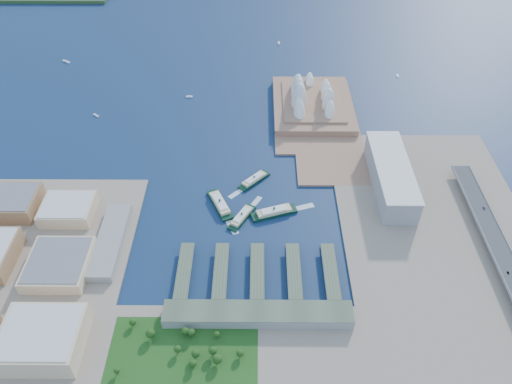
{
  "coord_description": "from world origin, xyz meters",
  "views": [
    {
      "loc": [
        14.89,
        -439.83,
        456.85
      ],
      "look_at": [
        11.71,
        48.61,
        18.0
      ],
      "focal_mm": 35.0,
      "sensor_mm": 36.0,
      "label": 1
    }
  ],
  "objects_px": {
    "toaster_building": "(391,176)",
    "ferry_c": "(242,216)",
    "car_c": "(484,208)",
    "car_b": "(508,273)",
    "ferry_d": "(274,211)",
    "opera_house": "(314,92)",
    "ferry_a": "(220,203)",
    "ferry_b": "(254,179)"
  },
  "relations": [
    {
      "from": "ferry_b",
      "to": "car_c",
      "type": "relative_size",
      "value": 10.58
    },
    {
      "from": "ferry_b",
      "to": "car_c",
      "type": "xyz_separation_m",
      "value": [
        295.04,
        -68.37,
        10.66
      ]
    },
    {
      "from": "ferry_a",
      "to": "toaster_building",
      "type": "bearing_deg",
      "value": -14.93
    },
    {
      "from": "opera_house",
      "to": "car_c",
      "type": "height_order",
      "value": "opera_house"
    },
    {
      "from": "ferry_c",
      "to": "opera_house",
      "type": "bearing_deg",
      "value": -83.41
    },
    {
      "from": "toaster_building",
      "to": "car_b",
      "type": "distance_m",
      "value": 191.12
    },
    {
      "from": "toaster_building",
      "to": "ferry_c",
      "type": "xyz_separation_m",
      "value": [
        -201.46,
        -62.9,
        -15.59
      ]
    },
    {
      "from": "opera_house",
      "to": "car_b",
      "type": "bearing_deg",
      "value": -62.19
    },
    {
      "from": "ferry_c",
      "to": "ferry_d",
      "type": "bearing_deg",
      "value": -138.69
    },
    {
      "from": "opera_house",
      "to": "car_c",
      "type": "distance_m",
      "value": 325.75
    },
    {
      "from": "ferry_d",
      "to": "car_b",
      "type": "distance_m",
      "value": 282.31
    },
    {
      "from": "ferry_c",
      "to": "ferry_d",
      "type": "xyz_separation_m",
      "value": [
        41.79,
        8.69,
        0.82
      ]
    },
    {
      "from": "ferry_c",
      "to": "car_c",
      "type": "xyz_separation_m",
      "value": [
        310.46,
        5.53,
        10.65
      ]
    },
    {
      "from": "opera_house",
      "to": "car_c",
      "type": "relative_size",
      "value": 36.79
    },
    {
      "from": "toaster_building",
      "to": "ferry_a",
      "type": "distance_m",
      "value": 234.95
    },
    {
      "from": "toaster_building",
      "to": "ferry_a",
      "type": "height_order",
      "value": "toaster_building"
    },
    {
      "from": "car_b",
      "to": "ferry_a",
      "type": "bearing_deg",
      "value": -20.29
    },
    {
      "from": "ferry_d",
      "to": "car_c",
      "type": "xyz_separation_m",
      "value": [
        268.67,
        -3.16,
        9.82
      ]
    },
    {
      "from": "ferry_b",
      "to": "ferry_d",
      "type": "bearing_deg",
      "value": -23.92
    },
    {
      "from": "toaster_building",
      "to": "ferry_d",
      "type": "distance_m",
      "value": 169.27
    },
    {
      "from": "ferry_a",
      "to": "ferry_d",
      "type": "height_order",
      "value": "ferry_a"
    },
    {
      "from": "ferry_a",
      "to": "ferry_c",
      "type": "height_order",
      "value": "ferry_a"
    },
    {
      "from": "car_c",
      "to": "opera_house",
      "type": "bearing_deg",
      "value": -52.29
    },
    {
      "from": "opera_house",
      "to": "ferry_a",
      "type": "distance_m",
      "value": 279.15
    },
    {
      "from": "ferry_d",
      "to": "car_b",
      "type": "bearing_deg",
      "value": -131.11
    },
    {
      "from": "ferry_d",
      "to": "car_b",
      "type": "relative_size",
      "value": 16.45
    },
    {
      "from": "opera_house",
      "to": "ferry_a",
      "type": "xyz_separation_m",
      "value": [
        -141.15,
        -239.4,
        -26.24
      ]
    },
    {
      "from": "opera_house",
      "to": "ferry_a",
      "type": "height_order",
      "value": "opera_house"
    },
    {
      "from": "car_c",
      "to": "ferry_c",
      "type": "bearing_deg",
      "value": 1.02
    },
    {
      "from": "ferry_d",
      "to": "car_c",
      "type": "height_order",
      "value": "car_c"
    },
    {
      "from": "ferry_a",
      "to": "ferry_b",
      "type": "relative_size",
      "value": 1.18
    },
    {
      "from": "ferry_a",
      "to": "ferry_d",
      "type": "distance_m",
      "value": 72.99
    },
    {
      "from": "toaster_building",
      "to": "ferry_c",
      "type": "height_order",
      "value": "toaster_building"
    },
    {
      "from": "toaster_building",
      "to": "car_b",
      "type": "relative_size",
      "value": 42.02
    },
    {
      "from": "ferry_d",
      "to": "opera_house",
      "type": "bearing_deg",
      "value": -33.94
    },
    {
      "from": "ferry_a",
      "to": "ferry_d",
      "type": "bearing_deg",
      "value": -36.31
    },
    {
      "from": "ferry_d",
      "to": "ferry_a",
      "type": "bearing_deg",
      "value": 59.68
    },
    {
      "from": "ferry_d",
      "to": "car_c",
      "type": "relative_size",
      "value": 12.4
    },
    {
      "from": "ferry_c",
      "to": "car_b",
      "type": "distance_m",
      "value": 318.51
    },
    {
      "from": "toaster_building",
      "to": "ferry_a",
      "type": "xyz_separation_m",
      "value": [
        -231.15,
        -39.4,
        -14.74
      ]
    },
    {
      "from": "toaster_building",
      "to": "ferry_a",
      "type": "relative_size",
      "value": 2.55
    },
    {
      "from": "ferry_a",
      "to": "car_b",
      "type": "relative_size",
      "value": 16.5
    }
  ]
}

